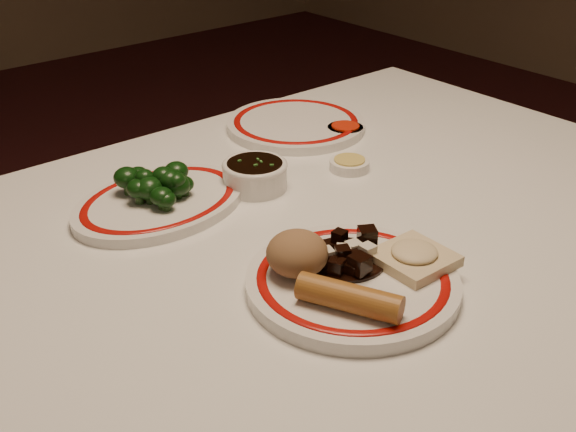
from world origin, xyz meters
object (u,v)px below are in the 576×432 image
(spring_roll, at_px, (349,298))
(broccoli_plate, at_px, (160,202))
(stirfry_heap, at_px, (347,256))
(dining_table, at_px, (335,276))
(soy_bowl, at_px, (255,176))
(main_plate, at_px, (352,282))
(broccoli_pile, at_px, (158,183))
(rice_mound, at_px, (297,253))
(fried_wonton, at_px, (414,256))

(spring_roll, height_order, broccoli_plate, spring_roll)
(spring_roll, relative_size, stirfry_heap, 1.08)
(dining_table, distance_m, soy_bowl, 0.19)
(main_plate, bearing_deg, broccoli_pile, 101.37)
(dining_table, bearing_deg, broccoli_plate, 130.88)
(rice_mound, distance_m, broccoli_pile, 0.28)
(soy_bowl, bearing_deg, main_plate, -104.98)
(broccoli_pile, bearing_deg, broccoli_plate, -111.03)
(fried_wonton, relative_size, broccoli_plate, 0.30)
(rice_mound, height_order, stirfry_heap, rice_mound)
(main_plate, distance_m, broccoli_plate, 0.34)
(spring_roll, relative_size, broccoli_pile, 1.03)
(soy_bowl, bearing_deg, rice_mound, -116.88)
(main_plate, relative_size, broccoli_pile, 2.75)
(rice_mound, distance_m, broccoli_plate, 0.28)
(dining_table, relative_size, main_plate, 3.79)
(main_plate, bearing_deg, broccoli_plate, 101.46)
(main_plate, xyz_separation_m, rice_mound, (-0.04, 0.05, 0.03))
(main_plate, relative_size, soy_bowl, 3.25)
(dining_table, height_order, broccoli_pile, broccoli_pile)
(dining_table, xyz_separation_m, soy_bowl, (-0.02, 0.16, 0.11))
(rice_mound, relative_size, stirfry_heap, 0.68)
(fried_wonton, bearing_deg, main_plate, 161.57)
(main_plate, distance_m, soy_bowl, 0.30)
(fried_wonton, bearing_deg, spring_roll, -171.91)
(broccoli_plate, bearing_deg, fried_wonton, -67.85)
(broccoli_pile, bearing_deg, main_plate, -78.63)
(rice_mound, distance_m, stirfry_heap, 0.07)
(dining_table, xyz_separation_m, broccoli_plate, (-0.17, 0.19, 0.10))
(soy_bowl, bearing_deg, broccoli_pile, 164.98)
(rice_mound, distance_m, soy_bowl, 0.27)
(rice_mound, bearing_deg, dining_table, 30.29)
(dining_table, height_order, soy_bowl, soy_bowl)
(main_plate, xyz_separation_m, soy_bowl, (0.08, 0.29, 0.01))
(broccoli_plate, bearing_deg, spring_roll, -87.36)
(fried_wonton, xyz_separation_m, stirfry_heap, (-0.06, 0.05, 0.00))
(spring_roll, bearing_deg, rice_mound, 61.54)
(soy_bowl, bearing_deg, broccoli_plate, 165.36)
(rice_mound, xyz_separation_m, broccoli_plate, (-0.02, 0.28, -0.04))
(fried_wonton, bearing_deg, soy_bowl, 89.98)
(rice_mound, bearing_deg, fried_wonton, -31.69)
(dining_table, bearing_deg, broccoli_pile, 130.69)
(stirfry_heap, bearing_deg, broccoli_pile, 105.21)
(soy_bowl, bearing_deg, stirfry_heap, -103.17)
(main_plate, bearing_deg, rice_mound, 131.93)
(spring_roll, xyz_separation_m, fried_wonton, (0.13, 0.02, -0.01))
(main_plate, bearing_deg, fried_wonton, -18.43)
(soy_bowl, bearing_deg, spring_roll, -110.81)
(rice_mound, bearing_deg, stirfry_heap, -20.60)
(rice_mound, height_order, spring_roll, rice_mound)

